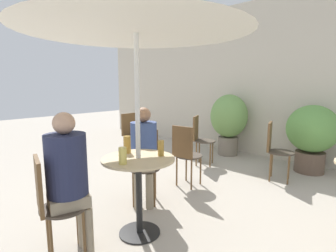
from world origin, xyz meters
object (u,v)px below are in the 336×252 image
Objects in this scene: bistro_chair_5 at (186,151)px; beer_glass_1 at (127,145)px; seated_person_0 at (144,148)px; seated_person_1 at (69,173)px; bistro_chair_2 at (275,146)px; beer_glass_0 at (161,148)px; potted_plant_1 at (312,133)px; umbrella at (136,16)px; bistro_chair_4 at (200,136)px; bistro_chair_1 at (51,200)px; bistro_chair_3 at (131,132)px; bistro_chair_0 at (145,159)px; beer_glass_2 at (123,156)px; cafe_table_near at (139,179)px; potted_plant_0 at (229,119)px.

beer_glass_1 is at bearing 93.97° from bistro_chair_5.
bistro_chair_5 is 0.77m from seated_person_0.
bistro_chair_2 is at bearing -84.23° from seated_person_1.
beer_glass_0 is (0.51, -1.00, 0.31)m from bistro_chair_5.
umbrella reaches higher than potted_plant_1.
beer_glass_0 is (-0.27, -2.13, 0.31)m from bistro_chair_2.
bistro_chair_2 is 1.27m from bistro_chair_4.
beer_glass_1 reaches higher than bistro_chair_1.
bistro_chair_3 is 2.05m from seated_person_0.
seated_person_1 reaches higher than seated_person_0.
seated_person_1 is 7.13× the size of beer_glass_1.
bistro_chair_0 is 0.41× the size of umbrella.
potted_plant_1 reaches higher than bistro_chair_1.
bistro_chair_4 is 0.41× the size of umbrella.
bistro_chair_3 is 0.41× the size of umbrella.
bistro_chair_5 is at bearing 99.76° from beer_glass_1.
umbrella is at bearing 102.73° from beer_glass_2.
bistro_chair_2 is at bearing -84.49° from bistro_chair_1.
bistro_chair_0 is at bearing -115.16° from potted_plant_1.
bistro_chair_5 is at bearing -103.89° from bistro_chair_3.
bistro_chair_3 is 0.75× the size of seated_person_0.
beer_glass_1 is (-0.32, -0.15, 0.01)m from beer_glass_0.
bistro_chair_0 is at bearing 133.68° from umbrella.
potted_plant_1 is (0.66, 3.06, 0.10)m from cafe_table_near.
bistro_chair_0 is at bearing 137.34° from bistro_chair_2.
bistro_chair_5 is 1.94m from umbrella.
seated_person_0 reaches higher than potted_plant_1.
bistro_chair_3 is at bearing 142.49° from umbrella.
umbrella is (0.89, -2.18, 1.47)m from bistro_chair_4.
seated_person_0 reaches higher than bistro_chair_5.
bistro_chair_3 is 3.12m from potted_plant_1.
beer_glass_0 reaches higher than bistro_chair_0.
bistro_chair_0 is 1.00× the size of bistro_chair_3.
bistro_chair_0 is 1.00× the size of bistro_chair_2.
bistro_chair_1 is 0.82m from beer_glass_1.
seated_person_1 is at bearing -109.41° from beer_glass_0.
potted_plant_0 is (-0.97, 2.92, -0.10)m from beer_glass_0.
beer_glass_1 is (-0.58, -2.28, 0.31)m from bistro_chair_2.
bistro_chair_3 is 0.79× the size of potted_plant_1.
beer_glass_2 is at bearing -100.66° from potted_plant_1.
bistro_chair_5 is (-0.41, 1.19, -0.03)m from cafe_table_near.
potted_plant_0 reaches higher than bistro_chair_4.
bistro_chair_4 is at bearing 112.18° from umbrella.
umbrella is (2.10, -1.61, 1.47)m from bistro_chair_3.
seated_person_0 is at bearing 125.70° from beer_glass_2.
beer_glass_2 reaches higher than bistro_chair_0.
umbrella reaches higher than seated_person_0.
beer_glass_1 is at bearing -129.80° from bistro_chair_3.
potted_plant_0 reaches higher than bistro_chair_3.
umbrella is at bearing -10.78° from beer_glass_1.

